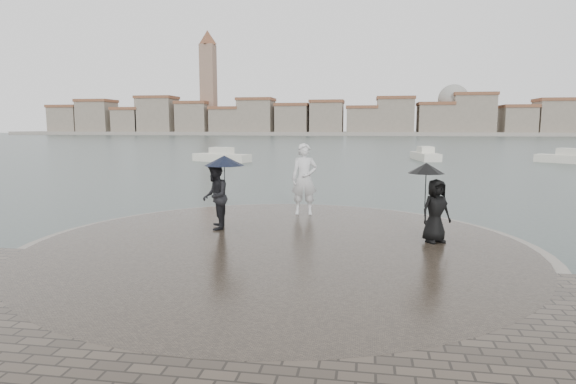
# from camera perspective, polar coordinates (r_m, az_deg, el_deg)

# --- Properties ---
(ground) EXTENTS (400.00, 400.00, 0.00)m
(ground) POSITION_cam_1_polar(r_m,az_deg,el_deg) (8.65, -5.34, -13.92)
(ground) COLOR #2B3835
(ground) RESTS_ON ground
(kerb_ring) EXTENTS (12.50, 12.50, 0.32)m
(kerb_ring) POSITION_cam_1_polar(r_m,az_deg,el_deg) (11.85, -1.03, -7.04)
(kerb_ring) COLOR gray
(kerb_ring) RESTS_ON ground
(quay_tip) EXTENTS (11.90, 11.90, 0.36)m
(quay_tip) POSITION_cam_1_polar(r_m,az_deg,el_deg) (11.84, -1.03, -6.94)
(quay_tip) COLOR #2D261E
(quay_tip) RESTS_ON ground
(statue) EXTENTS (0.89, 0.64, 2.29)m
(statue) POSITION_cam_1_polar(r_m,az_deg,el_deg) (15.50, 1.95, 1.55)
(statue) COLOR silver
(statue) RESTS_ON quay_tip
(visitor_left) EXTENTS (1.25, 1.17, 2.04)m
(visitor_left) POSITION_cam_1_polar(r_m,az_deg,el_deg) (13.36, -8.39, 0.46)
(visitor_left) COLOR black
(visitor_left) RESTS_ON quay_tip
(visitor_right) EXTENTS (1.16, 0.95, 1.95)m
(visitor_right) POSITION_cam_1_polar(r_m,az_deg,el_deg) (12.28, 16.83, -0.86)
(visitor_right) COLOR black
(visitor_right) RESTS_ON quay_tip
(far_skyline) EXTENTS (260.00, 20.00, 37.00)m
(far_skyline) POSITION_cam_1_polar(r_m,az_deg,el_deg) (168.70, 6.60, 8.59)
(far_skyline) COLOR gray
(far_skyline) RESTS_ON ground
(boats) EXTENTS (35.84, 9.60, 1.50)m
(boats) POSITION_cam_1_polar(r_m,az_deg,el_deg) (44.94, 13.53, 4.01)
(boats) COLOR beige
(boats) RESTS_ON ground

